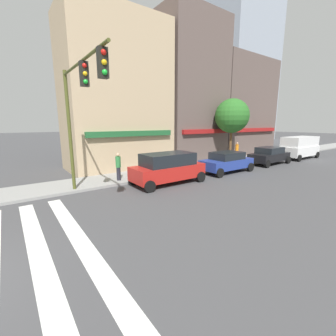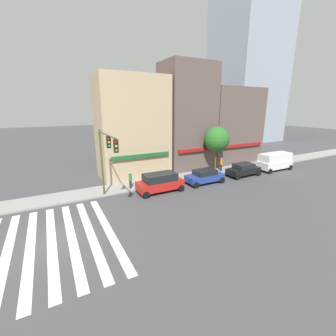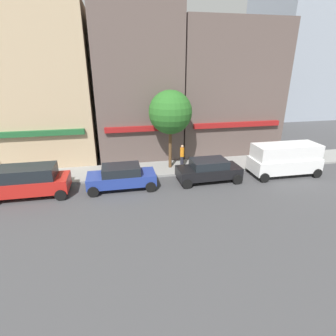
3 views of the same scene
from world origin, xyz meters
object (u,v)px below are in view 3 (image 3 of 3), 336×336
at_px(suv_red, 28,181).
at_px(sedan_black, 209,170).
at_px(sedan_blue, 121,177).
at_px(van_white, 285,158).
at_px(street_tree, 170,112).
at_px(pedestrian_orange_vest, 182,156).

bearing_deg(suv_red, sedan_black, -0.18).
xyz_separation_m(sedan_blue, van_white, (11.84, -0.00, 0.44)).
bearing_deg(sedan_black, street_tree, 126.09).
relative_size(suv_red, sedan_black, 1.06).
distance_m(pedestrian_orange_vest, street_tree, 3.48).
bearing_deg(van_white, street_tree, 161.10).
height_order(sedan_black, pedestrian_orange_vest, pedestrian_orange_vest).
bearing_deg(sedan_black, pedestrian_orange_vest, 112.69).
bearing_deg(sedan_blue, suv_red, 179.89).
relative_size(sedan_blue, pedestrian_orange_vest, 2.49).
bearing_deg(sedan_black, sedan_blue, 178.51).
height_order(sedan_blue, pedestrian_orange_vest, pedestrian_orange_vest).
bearing_deg(van_white, sedan_black, -179.60).
bearing_deg(sedan_black, van_white, -1.49).
height_order(van_white, street_tree, street_tree).
relative_size(suv_red, street_tree, 0.80).
height_order(sedan_blue, street_tree, street_tree).
xyz_separation_m(pedestrian_orange_vest, street_tree, (-0.93, 0.08, 3.35)).
height_order(suv_red, sedan_blue, suv_red).
relative_size(sedan_black, street_tree, 0.76).
xyz_separation_m(sedan_blue, pedestrian_orange_vest, (4.78, 2.72, 0.23)).
height_order(suv_red, pedestrian_orange_vest, suv_red).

